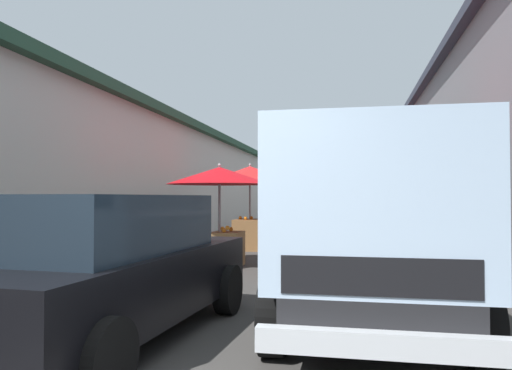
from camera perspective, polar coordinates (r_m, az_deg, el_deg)
ground at (r=15.50m, az=6.42°, el=-6.74°), size 90.00×90.00×0.00m
building_left_whitewash at (r=19.62m, az=-14.86°, el=0.16°), size 49.80×7.50×3.91m
fruit_stall_far_right at (r=19.15m, az=11.79°, el=-0.11°), size 2.87×2.87×2.31m
fruit_stall_near_right at (r=13.35m, az=-0.74°, el=-0.08°), size 2.40×2.40×2.37m
fruit_stall_near_left at (r=9.14m, az=13.59°, el=1.24°), size 2.71×2.71×2.43m
fruit_stall_far_left at (r=10.02m, az=-4.20°, el=-0.29°), size 2.21×2.21×2.13m
hatchback_car at (r=5.13m, az=-17.64°, el=-9.13°), size 4.02×2.15×1.45m
delivery_truck at (r=5.01m, az=13.36°, el=-5.86°), size 4.92×1.97×2.08m
vendor_by_crates at (r=12.95m, az=7.35°, el=-3.79°), size 0.35×0.59×1.57m
parked_scooter at (r=12.50m, az=-9.83°, el=-5.94°), size 1.69×0.46×1.14m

